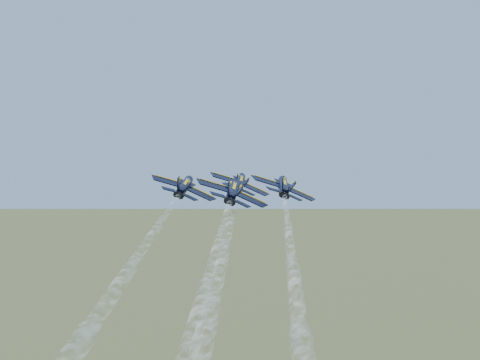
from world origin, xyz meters
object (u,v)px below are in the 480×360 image
at_px(jet_lead, 240,183).
at_px(jet_right, 283,187).
at_px(jet_slot, 233,191).
at_px(jet_left, 185,186).

relative_size(jet_lead, jet_right, 1.00).
xyz_separation_m(jet_right, jet_slot, (-4.16, -12.67, 0.00)).
bearing_deg(jet_slot, jet_right, 50.55).
height_order(jet_left, jet_right, same).
bearing_deg(jet_slot, jet_left, 130.26).
height_order(jet_left, jet_slot, same).
height_order(jet_lead, jet_right, same).
bearing_deg(jet_left, jet_right, -0.12).
distance_m(jet_left, jet_slot, 13.54).
xyz_separation_m(jet_left, jet_right, (16.06, 6.22, 0.00)).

